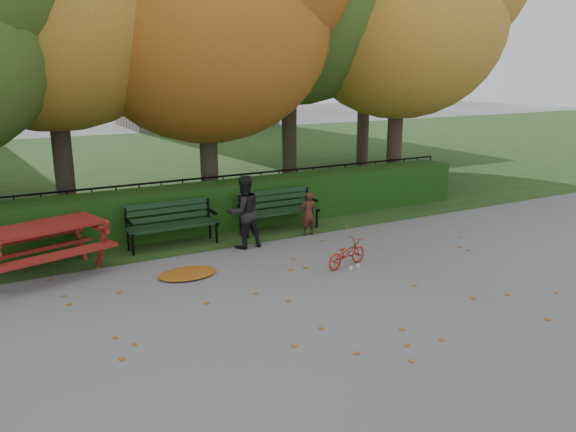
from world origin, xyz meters
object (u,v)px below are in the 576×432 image
tree_e (415,8)px  bench_right (277,207)px  bicycle (347,253)px  picnic_table (39,237)px  adult (244,212)px  bench_left (171,221)px  child (308,214)px  tree_c (221,8)px  tree_g (379,13)px

tree_e → bench_right: tree_e is taller
tree_e → bicycle: size_ratio=8.75×
picnic_table → adult: 3.72m
bench_left → bicycle: size_ratio=1.93×
adult → bicycle: size_ratio=1.56×
child → bicycle: bearing=80.5°
bench_left → bench_right: size_ratio=1.00×
tree_c → child: tree_c is taller
tree_c → adult: tree_c is taller
tree_c → child: 5.29m
picnic_table → bicycle: picnic_table is taller
tree_c → bicycle: 6.77m
adult → bench_right: bearing=-148.0°
picnic_table → child: 5.26m
picnic_table → adult: size_ratio=1.65×
tree_g → picnic_table: (-12.10, -6.56, -4.70)m
tree_e → adult: size_ratio=5.60×
bench_left → child: (2.79, -0.68, -0.05)m
tree_e → adult: (-6.59, -2.87, -4.36)m
bench_left → picnic_table: picnic_table is taller
tree_g → bench_left: (-9.63, -6.06, -4.85)m
tree_c → child: size_ratio=8.49×
tree_e → tree_g: size_ratio=0.95×
picnic_table → child: bearing=-17.6°
tree_g → bicycle: tree_g is taller
tree_e → child: tree_e is taller
adult → tree_c: bearing=-108.9°
picnic_table → bench_right: bearing=-9.8°
tree_c → tree_e: bearing=-1.9°
bicycle → picnic_table: bearing=51.5°
tree_e → tree_g: (1.81, 3.99, 0.29)m
bench_left → adult: 1.49m
tree_g → picnic_table: 14.54m
bench_right → adult: (-1.16, -0.80, 0.21)m
tree_c → tree_g: (7.50, 3.80, 0.55)m
tree_c → tree_g: bearing=26.9°
tree_e → adult: tree_e is taller
bench_left → bicycle: (2.37, -2.72, -0.27)m
tree_e → bench_left: bearing=-165.2°
tree_e → picnic_table: bearing=-166.0°
tree_e → tree_c: bearing=178.1°
child → tree_c: bearing=-75.5°
tree_e → child: bearing=-151.4°
tree_c → child: bearing=-77.5°
bench_right → child: 0.78m
child → bicycle: 2.10m
bench_right → tree_g: bearing=40.0°
bench_left → adult: size_ratio=1.24×
bench_left → tree_c: bearing=46.6°
tree_c → bicycle: size_ratio=8.58×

